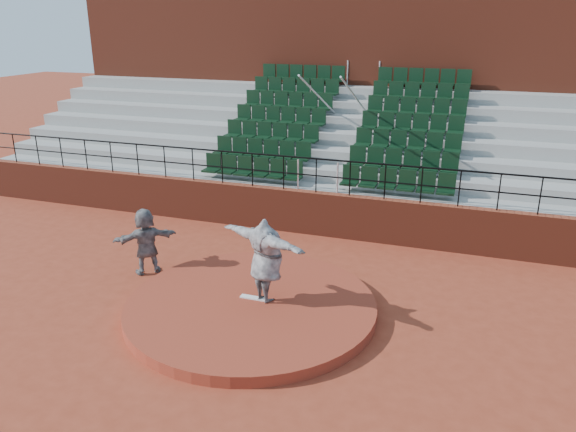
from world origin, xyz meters
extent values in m
plane|color=#953821|center=(0.00, 0.00, 0.00)|extent=(90.00, 90.00, 0.00)
cylinder|color=#963521|center=(0.00, 0.00, 0.12)|extent=(5.50, 5.50, 0.25)
cube|color=white|center=(0.00, 0.15, 0.27)|extent=(0.60, 0.15, 0.03)
cube|color=maroon|center=(0.00, 5.00, 0.65)|extent=(24.00, 0.30, 1.30)
cylinder|color=black|center=(0.00, 5.00, 2.30)|extent=(24.00, 0.05, 0.05)
cylinder|color=black|center=(0.00, 5.00, 1.80)|extent=(24.00, 0.04, 0.04)
cylinder|color=black|center=(-11.00, 5.00, 1.80)|extent=(0.04, 0.04, 1.00)
cylinder|color=black|center=(-10.00, 5.00, 1.80)|extent=(0.04, 0.04, 1.00)
cylinder|color=black|center=(-9.00, 5.00, 1.80)|extent=(0.04, 0.04, 1.00)
cylinder|color=black|center=(-8.00, 5.00, 1.80)|extent=(0.04, 0.04, 1.00)
cylinder|color=black|center=(-7.00, 5.00, 1.80)|extent=(0.04, 0.04, 1.00)
cylinder|color=black|center=(-6.00, 5.00, 1.80)|extent=(0.04, 0.04, 1.00)
cylinder|color=black|center=(-5.00, 5.00, 1.80)|extent=(0.04, 0.04, 1.00)
cylinder|color=black|center=(-4.00, 5.00, 1.80)|extent=(0.04, 0.04, 1.00)
cylinder|color=black|center=(-3.00, 5.00, 1.80)|extent=(0.04, 0.04, 1.00)
cylinder|color=black|center=(-2.00, 5.00, 1.80)|extent=(0.04, 0.04, 1.00)
cylinder|color=black|center=(-1.00, 5.00, 1.80)|extent=(0.04, 0.04, 1.00)
cylinder|color=black|center=(0.00, 5.00, 1.80)|extent=(0.04, 0.04, 1.00)
cylinder|color=black|center=(1.00, 5.00, 1.80)|extent=(0.04, 0.04, 1.00)
cylinder|color=black|center=(2.00, 5.00, 1.80)|extent=(0.04, 0.04, 1.00)
cylinder|color=black|center=(3.00, 5.00, 1.80)|extent=(0.04, 0.04, 1.00)
cylinder|color=black|center=(4.00, 5.00, 1.80)|extent=(0.04, 0.04, 1.00)
cylinder|color=black|center=(5.00, 5.00, 1.80)|extent=(0.04, 0.04, 1.00)
cylinder|color=black|center=(6.00, 5.00, 1.80)|extent=(0.04, 0.04, 1.00)
cube|color=#979792|center=(0.00, 5.58, 0.65)|extent=(24.00, 0.85, 1.30)
cube|color=black|center=(-2.25, 5.59, 1.66)|extent=(3.30, 0.48, 0.72)
cube|color=black|center=(2.25, 5.59, 1.66)|extent=(3.30, 0.48, 0.72)
cube|color=#979792|center=(0.00, 6.43, 0.85)|extent=(24.00, 0.85, 1.70)
cube|color=black|center=(-2.25, 6.44, 2.06)|extent=(3.30, 0.48, 0.72)
cube|color=black|center=(2.25, 6.44, 2.06)|extent=(3.30, 0.48, 0.72)
cube|color=#979792|center=(0.00, 7.28, 1.05)|extent=(24.00, 0.85, 2.10)
cube|color=black|center=(-2.25, 7.29, 2.46)|extent=(3.30, 0.48, 0.72)
cube|color=black|center=(2.25, 7.29, 2.46)|extent=(3.30, 0.48, 0.72)
cube|color=#979792|center=(0.00, 8.12, 1.25)|extent=(24.00, 0.85, 2.50)
cube|color=black|center=(-2.25, 8.13, 2.86)|extent=(3.30, 0.48, 0.72)
cube|color=black|center=(2.25, 8.13, 2.86)|extent=(3.30, 0.48, 0.72)
cube|color=#979792|center=(0.00, 8.97, 1.45)|extent=(24.00, 0.85, 2.90)
cube|color=black|center=(-2.25, 8.98, 3.26)|extent=(3.30, 0.48, 0.72)
cube|color=black|center=(2.25, 8.98, 3.26)|extent=(3.30, 0.48, 0.72)
cube|color=#979792|center=(0.00, 9.82, 1.65)|extent=(24.00, 0.85, 3.30)
cube|color=black|center=(-2.25, 9.83, 3.66)|extent=(3.30, 0.48, 0.72)
cube|color=black|center=(2.25, 9.83, 3.66)|extent=(3.30, 0.48, 0.72)
cube|color=#979792|center=(0.00, 10.68, 1.85)|extent=(24.00, 0.85, 3.70)
cube|color=black|center=(-2.25, 10.69, 4.06)|extent=(3.30, 0.48, 0.72)
cube|color=black|center=(2.25, 10.69, 4.06)|extent=(3.30, 0.48, 0.72)
cylinder|color=silver|center=(-0.60, 8.12, 3.40)|extent=(0.06, 5.97, 2.46)
cylinder|color=silver|center=(0.60, 8.12, 3.40)|extent=(0.06, 5.97, 2.46)
cube|color=maroon|center=(0.00, 12.60, 3.55)|extent=(24.00, 3.00, 7.10)
imported|color=black|center=(0.29, 0.18, 1.21)|extent=(2.41, 1.53, 1.91)
imported|color=black|center=(-3.25, 1.02, 0.85)|extent=(1.51, 1.43, 1.71)
camera|label=1|loc=(4.35, -10.10, 6.15)|focal=35.00mm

